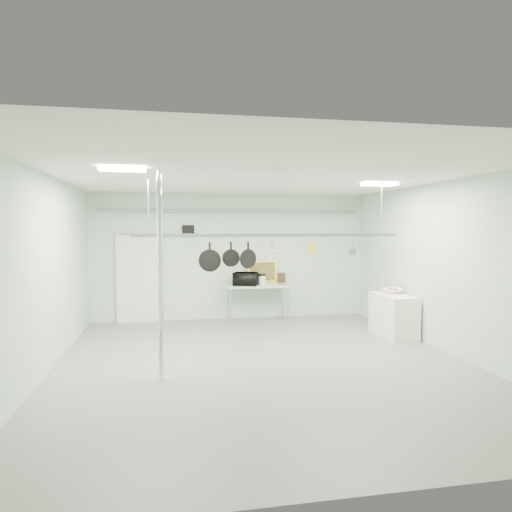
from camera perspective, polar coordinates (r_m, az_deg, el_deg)
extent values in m
plane|color=gray|center=(8.07, 0.85, -13.22)|extent=(8.00, 8.00, 0.00)
cube|color=silver|center=(7.78, 0.87, 9.90)|extent=(7.00, 8.00, 0.02)
cube|color=#B1D5C1|center=(11.69, -3.06, -0.05)|extent=(7.00, 0.02, 3.20)
cube|color=#B1D5C1|center=(9.12, 22.87, -1.32)|extent=(0.02, 8.00, 3.20)
cube|color=silver|center=(11.61, -14.36, -2.91)|extent=(1.10, 0.10, 2.20)
cube|color=black|center=(11.55, -8.48, 3.10)|extent=(0.30, 0.04, 0.30)
cylinder|color=gray|center=(11.59, -3.02, 5.60)|extent=(6.60, 0.07, 0.07)
cylinder|color=silver|center=(7.01, -11.88, -2.49)|extent=(0.08, 0.08, 3.20)
cube|color=silver|center=(11.47, 0.19, -3.73)|extent=(1.60, 0.70, 0.05)
cylinder|color=#B7B7BC|center=(11.15, -3.20, -6.28)|extent=(0.04, 0.04, 0.86)
cylinder|color=#B7B7BC|center=(11.70, -3.56, -5.82)|extent=(0.04, 0.04, 0.86)
cylinder|color=#B7B7BC|center=(11.42, 4.02, -6.05)|extent=(0.04, 0.04, 0.86)
cylinder|color=#B7B7BC|center=(11.96, 3.34, -5.62)|extent=(0.04, 0.04, 0.86)
cube|color=white|center=(10.30, 16.79, -7.13)|extent=(0.60, 1.20, 0.90)
cube|color=#B7B7BC|center=(8.07, 1.83, 2.63)|extent=(4.80, 0.06, 0.06)
cylinder|color=#B7B7BC|center=(7.89, -13.31, 6.15)|extent=(0.02, 0.02, 0.94)
cylinder|color=#B7B7BC|center=(8.77, 15.42, 5.84)|extent=(0.02, 0.02, 0.94)
cube|color=white|center=(6.86, -16.34, 10.38)|extent=(0.65, 0.30, 0.05)
cube|color=white|center=(9.12, 15.20, 8.65)|extent=(0.65, 0.30, 0.05)
imported|color=black|center=(11.30, -1.29, -2.88)|extent=(0.69, 0.58, 0.32)
cylinder|color=white|center=(11.46, 0.74, -3.04)|extent=(0.20, 0.20, 0.23)
cube|color=gold|center=(11.76, 0.78, -2.01)|extent=(0.79, 0.19, 0.58)
cube|color=#322011|center=(11.88, 2.96, -2.76)|extent=(0.31, 0.11, 0.25)
imported|color=white|center=(10.44, 16.67, -4.20)|extent=(0.48, 0.48, 0.10)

